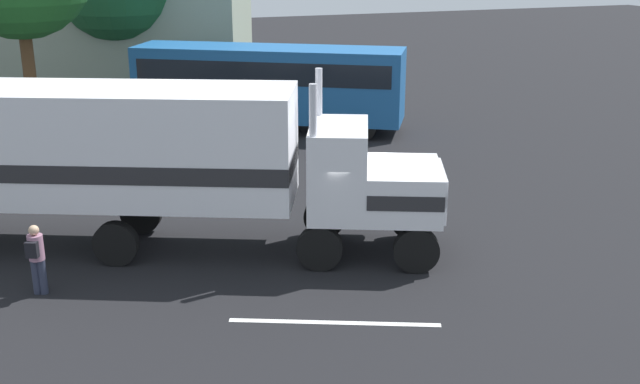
{
  "coord_description": "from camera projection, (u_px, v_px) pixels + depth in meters",
  "views": [
    {
      "loc": [
        -7.12,
        -16.87,
        7.58
      ],
      "look_at": [
        -0.98,
        0.21,
        1.6
      ],
      "focal_mm": 43.27,
      "sensor_mm": 36.0,
      "label": 1
    }
  ],
  "objects": [
    {
      "name": "ground_plane",
      "position": [
        359.0,
        250.0,
        19.74
      ],
      "size": [
        120.0,
        120.0,
        0.0
      ],
      "primitive_type": "plane",
      "color": "black"
    },
    {
      "name": "lane_stripe_near",
      "position": [
        334.0,
        323.0,
        15.97
      ],
      "size": [
        4.12,
        1.85,
        0.01
      ],
      "primitive_type": "cube",
      "rotation": [
        0.0,
        0.0,
        -0.4
      ],
      "color": "silver",
      "rests_on": "ground_plane"
    },
    {
      "name": "building_backdrop",
      "position": [
        45.0,
        32.0,
        38.66
      ],
      "size": [
        20.91,
        13.51,
        5.82
      ],
      "color": "gray",
      "rests_on": "ground_plane"
    },
    {
      "name": "person_bystander",
      "position": [
        37.0,
        257.0,
        17.01
      ],
      "size": [
        0.4,
        0.48,
        1.63
      ],
      "color": "#2D3347",
      "rests_on": "ground_plane"
    },
    {
      "name": "semi_truck",
      "position": [
        128.0,
        153.0,
        19.09
      ],
      "size": [
        13.99,
        7.92,
        4.5
      ],
      "color": "white",
      "rests_on": "ground_plane"
    },
    {
      "name": "parked_bus",
      "position": [
        269.0,
        80.0,
        31.58
      ],
      "size": [
        10.76,
        7.81,
        3.4
      ],
      "color": "#1E5999",
      "rests_on": "ground_plane"
    }
  ]
}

